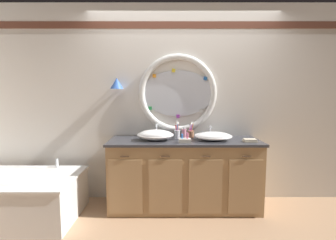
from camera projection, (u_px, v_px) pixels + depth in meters
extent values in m
plane|color=tan|center=(185.00, 217.00, 2.89)|extent=(14.00, 14.00, 0.00)
cube|color=silver|center=(183.00, 104.00, 3.33)|extent=(6.40, 0.08, 2.60)
cube|color=brown|center=(184.00, 25.00, 3.18)|extent=(6.27, 0.01, 0.09)
ellipsoid|color=silver|center=(178.00, 94.00, 3.26)|extent=(0.95, 0.02, 0.61)
torus|color=silver|center=(178.00, 94.00, 3.26)|extent=(1.04, 0.08, 1.04)
cube|color=purple|center=(214.00, 96.00, 3.25)|extent=(0.05, 0.01, 0.05)
cube|color=#2866B7|center=(205.00, 78.00, 3.23)|extent=(0.05, 0.01, 0.05)
cube|color=yellow|center=(174.00, 70.00, 3.22)|extent=(0.05, 0.01, 0.05)
cube|color=orange|center=(154.00, 76.00, 3.23)|extent=(0.05, 0.01, 0.05)
cube|color=green|center=(142.00, 93.00, 3.25)|extent=(0.05, 0.01, 0.05)
cube|color=green|center=(150.00, 108.00, 3.27)|extent=(0.05, 0.01, 0.05)
cube|color=purple|center=(178.00, 116.00, 3.28)|extent=(0.04, 0.01, 0.04)
cube|color=silver|center=(201.00, 111.00, 3.28)|extent=(0.05, 0.01, 0.05)
cylinder|color=#4C3823|center=(118.00, 82.00, 3.22)|extent=(0.02, 0.09, 0.02)
cone|color=blue|center=(117.00, 83.00, 3.17)|extent=(0.17, 0.17, 0.14)
cube|color=tan|center=(184.00, 175.00, 3.10)|extent=(1.83, 0.57, 0.84)
cube|color=#38383D|center=(184.00, 141.00, 3.06)|extent=(1.86, 0.61, 0.03)
cube|color=#38383D|center=(183.00, 143.00, 3.34)|extent=(1.83, 0.02, 0.11)
cube|color=tan|center=(126.00, 187.00, 2.81)|extent=(0.38, 0.02, 0.64)
cylinder|color=#422D1E|center=(125.00, 157.00, 2.76)|extent=(0.10, 0.01, 0.01)
cube|color=tan|center=(165.00, 187.00, 2.81)|extent=(0.38, 0.02, 0.64)
cylinder|color=#422D1E|center=(165.00, 157.00, 2.76)|extent=(0.10, 0.01, 0.01)
cube|color=tan|center=(205.00, 187.00, 2.81)|extent=(0.38, 0.02, 0.64)
cylinder|color=#422D1E|center=(206.00, 157.00, 2.76)|extent=(0.10, 0.01, 0.01)
cube|color=tan|center=(245.00, 187.00, 2.81)|extent=(0.38, 0.02, 0.64)
cylinder|color=#422D1E|center=(247.00, 157.00, 2.76)|extent=(0.10, 0.01, 0.01)
cube|color=white|center=(5.00, 198.00, 2.83)|extent=(1.65, 0.84, 0.50)
ellipsoid|color=white|center=(3.00, 181.00, 2.81)|extent=(1.35, 0.66, 0.28)
cube|color=white|center=(3.00, 178.00, 2.80)|extent=(1.68, 0.87, 0.02)
cylinder|color=silver|center=(57.00, 163.00, 3.16)|extent=(0.04, 0.04, 0.11)
cylinder|color=silver|center=(3.00, 181.00, 2.81)|extent=(0.04, 0.04, 0.01)
ellipsoid|color=white|center=(155.00, 135.00, 3.02)|extent=(0.43, 0.29, 0.13)
torus|color=white|center=(155.00, 135.00, 3.02)|extent=(0.45, 0.45, 0.02)
cylinder|color=silver|center=(155.00, 135.00, 3.02)|extent=(0.03, 0.03, 0.01)
ellipsoid|color=white|center=(213.00, 136.00, 3.02)|extent=(0.44, 0.30, 0.11)
torus|color=white|center=(213.00, 136.00, 3.02)|extent=(0.46, 0.46, 0.02)
cylinder|color=silver|center=(213.00, 136.00, 3.02)|extent=(0.03, 0.03, 0.01)
cylinder|color=silver|center=(156.00, 136.00, 3.27)|extent=(0.05, 0.05, 0.02)
cylinder|color=silver|center=(156.00, 130.00, 3.26)|extent=(0.02, 0.02, 0.14)
sphere|color=silver|center=(156.00, 125.00, 3.25)|extent=(0.03, 0.03, 0.03)
cylinder|color=silver|center=(156.00, 125.00, 3.19)|extent=(0.02, 0.11, 0.02)
cylinder|color=silver|center=(151.00, 135.00, 3.26)|extent=(0.04, 0.04, 0.06)
cylinder|color=silver|center=(162.00, 135.00, 3.26)|extent=(0.04, 0.04, 0.06)
cube|color=silver|center=(151.00, 132.00, 3.26)|extent=(0.05, 0.01, 0.01)
cube|color=silver|center=(162.00, 132.00, 3.26)|extent=(0.05, 0.01, 0.01)
cylinder|color=silver|center=(210.00, 136.00, 3.27)|extent=(0.05, 0.05, 0.02)
cylinder|color=silver|center=(210.00, 131.00, 3.26)|extent=(0.02, 0.02, 0.12)
sphere|color=silver|center=(210.00, 126.00, 3.25)|extent=(0.03, 0.03, 0.03)
cylinder|color=silver|center=(211.00, 127.00, 3.19)|extent=(0.02, 0.12, 0.02)
cylinder|color=silver|center=(203.00, 135.00, 3.26)|extent=(0.04, 0.04, 0.06)
cylinder|color=silver|center=(217.00, 135.00, 3.26)|extent=(0.04, 0.04, 0.06)
cube|color=silver|center=(203.00, 132.00, 3.26)|extent=(0.05, 0.01, 0.01)
cube|color=silver|center=(217.00, 132.00, 3.26)|extent=(0.05, 0.01, 0.01)
cylinder|color=silver|center=(177.00, 134.00, 3.18)|extent=(0.07, 0.07, 0.10)
torus|color=silver|center=(177.00, 130.00, 3.17)|extent=(0.08, 0.08, 0.01)
cylinder|color=#E0383D|center=(178.00, 131.00, 3.17)|extent=(0.01, 0.01, 0.17)
cube|color=white|center=(178.00, 123.00, 3.16)|extent=(0.02, 0.02, 0.02)
cylinder|color=#E0383D|center=(177.00, 130.00, 3.18)|extent=(0.04, 0.01, 0.19)
cube|color=white|center=(177.00, 122.00, 3.17)|extent=(0.02, 0.02, 0.02)
cylinder|color=#E0383D|center=(176.00, 131.00, 3.17)|extent=(0.04, 0.02, 0.16)
cube|color=white|center=(176.00, 124.00, 3.16)|extent=(0.02, 0.02, 0.03)
cylinder|color=blue|center=(177.00, 131.00, 3.15)|extent=(0.03, 0.04, 0.17)
cube|color=white|center=(177.00, 123.00, 3.14)|extent=(0.02, 0.02, 0.03)
cylinder|color=#996647|center=(191.00, 134.00, 3.19)|extent=(0.08, 0.08, 0.09)
torus|color=#996647|center=(191.00, 131.00, 3.18)|extent=(0.09, 0.09, 0.01)
cylinder|color=orange|center=(192.00, 130.00, 3.18)|extent=(0.04, 0.04, 0.18)
cube|color=white|center=(192.00, 122.00, 3.17)|extent=(0.03, 0.02, 0.03)
cylinder|color=pink|center=(191.00, 131.00, 3.19)|extent=(0.02, 0.02, 0.16)
cube|color=white|center=(191.00, 124.00, 3.18)|extent=(0.02, 0.02, 0.02)
cylinder|color=purple|center=(190.00, 131.00, 3.18)|extent=(0.03, 0.02, 0.15)
cube|color=white|center=(190.00, 124.00, 3.17)|extent=(0.02, 0.02, 0.02)
cylinder|color=purple|center=(191.00, 131.00, 3.17)|extent=(0.03, 0.03, 0.17)
cube|color=white|center=(191.00, 123.00, 3.16)|extent=(0.02, 0.02, 0.03)
cylinder|color=pink|center=(184.00, 135.00, 3.04)|extent=(0.05, 0.05, 0.14)
cylinder|color=silver|center=(184.00, 128.00, 3.03)|extent=(0.03, 0.03, 0.02)
cylinder|color=silver|center=(184.00, 127.00, 3.01)|extent=(0.01, 0.04, 0.01)
cube|color=beige|center=(250.00, 141.00, 2.93)|extent=(0.15, 0.11, 0.02)
cube|color=beige|center=(250.00, 140.00, 2.92)|extent=(0.14, 0.10, 0.02)
cube|color=beige|center=(185.00, 141.00, 2.89)|extent=(0.14, 0.10, 0.05)
cylinder|color=blue|center=(182.00, 136.00, 2.88)|extent=(0.02, 0.02, 0.06)
cylinder|color=pink|center=(187.00, 136.00, 2.88)|extent=(0.02, 0.02, 0.07)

